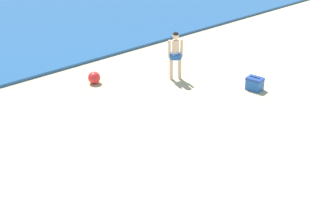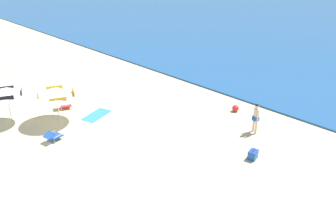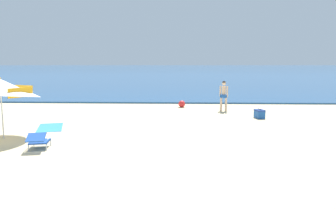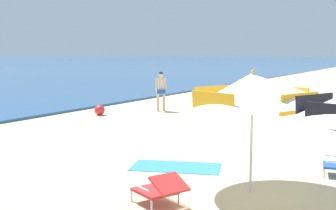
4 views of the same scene
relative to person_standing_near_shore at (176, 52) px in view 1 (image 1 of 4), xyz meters
The scene contains 3 objects.
person_standing_near_shore is the anchor object (origin of this frame).
cooler_box 2.66m from the person_standing_near_shore, 58.17° to the right, with size 0.45×0.56×0.43m.
beach_ball 2.70m from the person_standing_near_shore, 147.68° to the left, with size 0.39×0.39×0.39m, color red.
Camera 1 is at (-4.45, -1.16, 6.58)m, focal length 52.91 mm.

